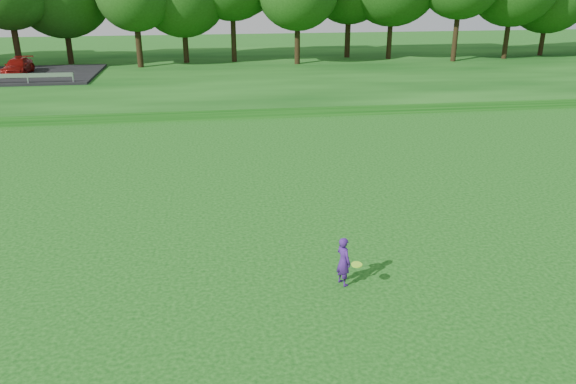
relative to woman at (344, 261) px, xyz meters
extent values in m
plane|color=#0C400D|center=(-0.30, 0.64, -0.72)|extent=(140.00, 140.00, 0.00)
cube|color=#0C400D|center=(-0.30, 34.64, -0.42)|extent=(130.00, 30.00, 0.60)
cube|color=gray|center=(-0.30, 20.64, -0.70)|extent=(130.00, 1.60, 0.04)
imported|color=maroon|center=(-18.30, 33.64, 0.66)|extent=(1.68, 4.14, 1.20)
imported|color=#411A77|center=(0.00, 0.00, 0.00)|extent=(0.53, 0.62, 1.44)
cylinder|color=#A2FF28|center=(0.26, -0.43, 0.11)|extent=(0.30, 0.30, 0.05)
camera|label=1|loc=(-3.46, -13.50, 7.49)|focal=35.00mm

